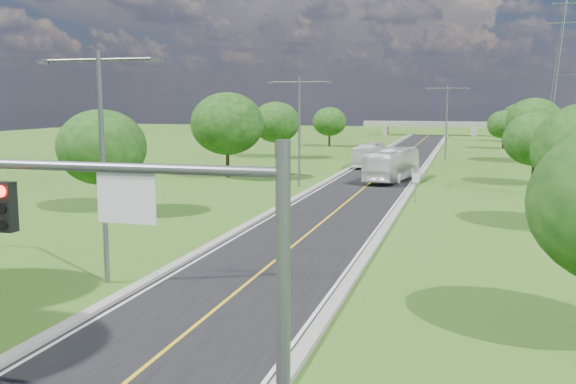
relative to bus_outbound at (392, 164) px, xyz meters
name	(u,v)px	position (x,y,z in m)	size (l,w,h in m)	color
ground	(384,172)	(-1.80, 8.28, -1.65)	(260.00, 260.00, 0.00)	#355919
road	(391,166)	(-1.80, 14.28, -1.62)	(8.00, 150.00, 0.06)	black
curb_left	(356,165)	(-6.05, 14.28, -1.54)	(0.50, 150.00, 0.22)	gray
curb_right	(426,167)	(2.45, 14.28, -1.54)	(0.50, 150.00, 0.22)	gray
signal_mast	(178,256)	(1.88, -52.72, 3.26)	(8.54, 0.33, 7.20)	slate
speed_limit_sign	(416,183)	(3.40, -13.73, -0.05)	(0.55, 0.09, 2.40)	slate
overpass	(429,125)	(-1.80, 88.28, 0.76)	(30.00, 3.00, 3.20)	gray
streetlight_near_left	(102,147)	(-7.80, -39.72, 4.30)	(5.90, 0.25, 10.00)	slate
streetlight_mid_left	(299,122)	(-7.80, -6.72, 4.30)	(5.90, 0.25, 10.00)	slate
streetlight_far_right	(447,115)	(4.20, 26.28, 4.30)	(5.90, 0.25, 10.00)	slate
power_tower_far	(569,67)	(24.20, 63.28, 12.36)	(9.00, 6.40, 28.00)	slate
tree_lb	(102,147)	(-17.80, -23.72, 3.00)	(6.30, 6.30, 7.33)	black
tree_lc	(227,124)	(-16.80, -1.72, 3.93)	(7.56, 7.56, 8.79)	black
tree_ld	(276,122)	(-18.80, 22.28, 3.31)	(6.72, 6.72, 7.82)	black
tree_le	(330,122)	(-16.30, 46.28, 2.69)	(5.88, 5.88, 6.84)	black
tree_rc	(535,139)	(13.20, 0.28, 2.69)	(5.88, 5.88, 6.84)	black
tree_rd	(534,122)	(15.20, 24.28, 3.62)	(7.14, 7.14, 8.30)	black
tree_re	(504,125)	(12.70, 48.28, 2.38)	(5.46, 5.46, 6.35)	black
tree_rf	(518,118)	(16.20, 68.28, 3.00)	(6.30, 6.30, 7.33)	black
bus_outbound	(392,164)	(0.00, 0.00, 0.00)	(2.67, 11.40, 3.18)	white
bus_inbound	(369,155)	(-4.34, 13.20, -0.22)	(2.30, 9.85, 2.74)	white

